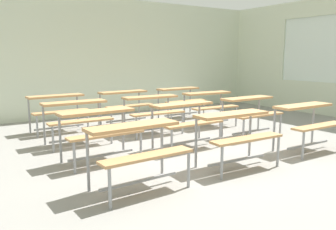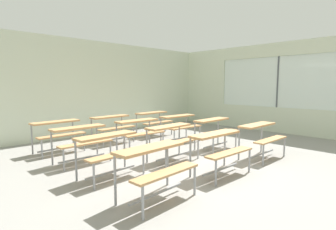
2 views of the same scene
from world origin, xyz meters
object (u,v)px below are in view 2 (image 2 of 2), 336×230
(desk_bench_r0c1, at_px, (220,144))
(desk_bench_r1c0, at_px, (110,146))
(desk_bench_r3c0, at_px, (58,129))
(desk_bench_r3c2, at_px, (154,118))
(desk_bench_r3c1, at_px, (112,123))
(desk_bench_r2c0, at_px, (81,136))
(desk_bench_r0c2, at_px, (262,133))
(desk_bench_r2c1, at_px, (140,128))
(desk_bench_r1c2, at_px, (215,126))
(desk_bench_r1c1, at_px, (172,134))
(desk_bench_r2c2, at_px, (180,122))
(desk_bench_r0c0, at_px, (155,160))

(desk_bench_r0c1, relative_size, desk_bench_r1c0, 0.99)
(desk_bench_r3c0, relative_size, desk_bench_r3c2, 1.01)
(desk_bench_r1c0, relative_size, desk_bench_r3c1, 1.00)
(desk_bench_r3c1, bearing_deg, desk_bench_r2c0, -144.17)
(desk_bench_r0c1, bearing_deg, desk_bench_r0c2, 1.30)
(desk_bench_r2c0, bearing_deg, desk_bench_r2c1, -0.65)
(desk_bench_r1c0, xyz_separation_m, desk_bench_r1c2, (3.03, -0.02, 0.00))
(desk_bench_r3c1, bearing_deg, desk_bench_r1c1, -93.31)
(desk_bench_r1c0, relative_size, desk_bench_r2c2, 1.00)
(desk_bench_r2c1, xyz_separation_m, desk_bench_r3c2, (1.48, 1.17, 0.00))
(desk_bench_r2c1, height_order, desk_bench_r2c2, same)
(desk_bench_r0c0, bearing_deg, desk_bench_r2c1, 53.96)
(desk_bench_r1c2, distance_m, desk_bench_r2c1, 1.89)
(desk_bench_r0c0, height_order, desk_bench_r2c0, same)
(desk_bench_r0c2, distance_m, desk_bench_r1c0, 3.29)
(desk_bench_r1c2, relative_size, desk_bench_r3c1, 0.99)
(desk_bench_r1c1, xyz_separation_m, desk_bench_r3c0, (-1.47, 2.37, 0.00))
(desk_bench_r0c2, relative_size, desk_bench_r2c0, 1.00)
(desk_bench_r0c1, height_order, desk_bench_r3c0, same)
(desk_bench_r0c0, xyz_separation_m, desk_bench_r3c1, (1.55, 3.57, 0.00))
(desk_bench_r2c1, bearing_deg, desk_bench_r1c1, -90.82)
(desk_bench_r1c2, height_order, desk_bench_r2c1, same)
(desk_bench_r1c2, bearing_deg, desk_bench_r2c0, 157.40)
(desk_bench_r2c0, xyz_separation_m, desk_bench_r2c2, (2.94, -0.02, 0.00))
(desk_bench_r0c2, bearing_deg, desk_bench_r3c1, 113.58)
(desk_bench_r0c2, height_order, desk_bench_r1c2, same)
(desk_bench_r1c2, height_order, desk_bench_r2c2, same)
(desk_bench_r3c1, bearing_deg, desk_bench_r1c0, -125.64)
(desk_bench_r1c0, bearing_deg, desk_bench_r2c1, 34.18)
(desk_bench_r2c0, xyz_separation_m, desk_bench_r2c1, (1.52, 0.00, 0.00))
(desk_bench_r0c1, distance_m, desk_bench_r3c2, 3.88)
(desk_bench_r3c2, bearing_deg, desk_bench_r3c0, 177.62)
(desk_bench_r1c2, distance_m, desk_bench_r2c0, 3.22)
(desk_bench_r0c1, distance_m, desk_bench_r3c0, 3.86)
(desk_bench_r2c2, bearing_deg, desk_bench_r3c0, 160.56)
(desk_bench_r3c2, bearing_deg, desk_bench_r1c2, -92.36)
(desk_bench_r2c0, relative_size, desk_bench_r2c2, 0.98)
(desk_bench_r0c0, distance_m, desk_bench_r2c0, 2.39)
(desk_bench_r1c0, height_order, desk_bench_r2c2, same)
(desk_bench_r1c1, xyz_separation_m, desk_bench_r2c0, (-1.46, 1.19, 0.00))
(desk_bench_r0c1, bearing_deg, desk_bench_r1c0, 142.12)
(desk_bench_r1c0, bearing_deg, desk_bench_r0c1, -42.28)
(desk_bench_r1c2, distance_m, desk_bench_r3c2, 2.36)
(desk_bench_r0c1, bearing_deg, desk_bench_r2c2, 59.69)
(desk_bench_r1c0, xyz_separation_m, desk_bench_r2c2, (2.97, 1.14, 0.00))
(desk_bench_r1c0, bearing_deg, desk_bench_r1c1, -3.92)
(desk_bench_r1c2, xyz_separation_m, desk_bench_r2c2, (-0.05, 1.17, 0.00))
(desk_bench_r0c1, distance_m, desk_bench_r2c1, 2.40)
(desk_bench_r3c1, distance_m, desk_bench_r3c2, 1.50)
(desk_bench_r1c1, distance_m, desk_bench_r3c1, 2.38)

